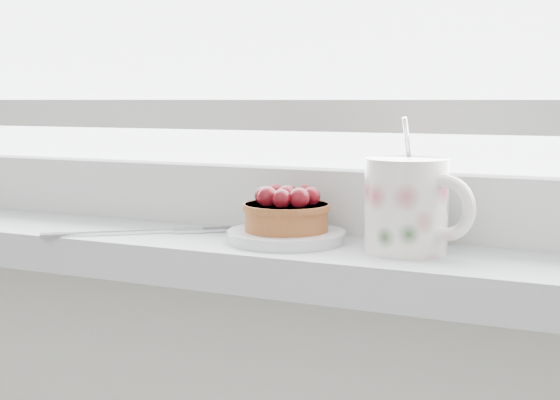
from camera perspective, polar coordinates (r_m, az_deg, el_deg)
The scene contains 4 objects.
saucer at distance 0.81m, azimuth 0.47°, elevation -2.67°, with size 0.12×0.12×0.01m, color silver.
raspberry_tart at distance 0.81m, azimuth 0.48°, elevation -0.81°, with size 0.09×0.09×0.05m.
floral_mug at distance 0.76m, azimuth 9.41°, elevation -0.25°, with size 0.12×0.10×0.13m.
fork at distance 0.88m, azimuth -10.35°, elevation -2.32°, with size 0.18×0.14×0.00m.
Camera 1 is at (0.32, 1.15, 1.09)m, focal length 50.00 mm.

